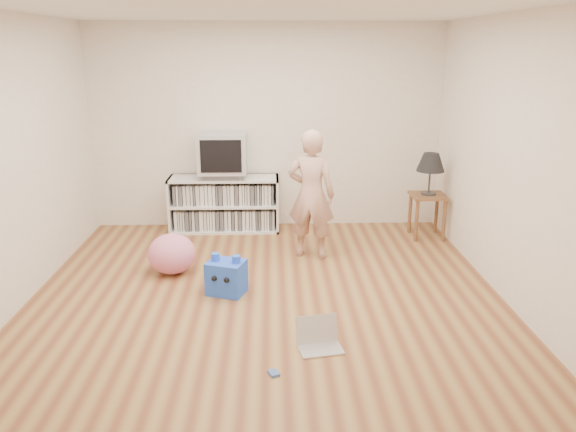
# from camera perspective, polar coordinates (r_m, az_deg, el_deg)

# --- Properties ---
(ground) EXTENTS (4.50, 4.50, 0.00)m
(ground) POSITION_cam_1_polar(r_m,az_deg,el_deg) (5.49, -2.20, -7.93)
(ground) COLOR brown
(ground) RESTS_ON ground
(walls) EXTENTS (4.52, 4.52, 2.60)m
(walls) POSITION_cam_1_polar(r_m,az_deg,el_deg) (5.08, -2.36, 5.50)
(walls) COLOR silver
(walls) RESTS_ON ground
(ceiling) EXTENTS (4.50, 4.50, 0.01)m
(ceiling) POSITION_cam_1_polar(r_m,az_deg,el_deg) (4.99, -2.56, 20.30)
(ceiling) COLOR white
(ceiling) RESTS_ON walls
(media_unit) EXTENTS (1.40, 0.45, 0.70)m
(media_unit) POSITION_cam_1_polar(r_m,az_deg,el_deg) (7.31, -6.47, 1.28)
(media_unit) COLOR white
(media_unit) RESTS_ON ground
(dvd_deck) EXTENTS (0.45, 0.35, 0.07)m
(dvd_deck) POSITION_cam_1_polar(r_m,az_deg,el_deg) (7.20, -6.58, 4.20)
(dvd_deck) COLOR gray
(dvd_deck) RESTS_ON media_unit
(crt_tv) EXTENTS (0.60, 0.53, 0.50)m
(crt_tv) POSITION_cam_1_polar(r_m,az_deg,el_deg) (7.14, -6.66, 6.43)
(crt_tv) COLOR #ABABB0
(crt_tv) RESTS_ON dvd_deck
(side_table) EXTENTS (0.42, 0.42, 0.55)m
(side_table) POSITION_cam_1_polar(r_m,az_deg,el_deg) (7.16, 13.99, 1.10)
(side_table) COLOR brown
(side_table) RESTS_ON ground
(table_lamp) EXTENTS (0.34, 0.34, 0.52)m
(table_lamp) POSITION_cam_1_polar(r_m,az_deg,el_deg) (7.04, 14.29, 5.22)
(table_lamp) COLOR #333333
(table_lamp) RESTS_ON side_table
(person) EXTENTS (0.61, 0.49, 1.45)m
(person) POSITION_cam_1_polar(r_m,az_deg,el_deg) (6.22, 2.37, 2.20)
(person) COLOR #D3A190
(person) RESTS_ON ground
(laptop) EXTENTS (0.38, 0.33, 0.23)m
(laptop) POSITION_cam_1_polar(r_m,az_deg,el_deg) (4.58, 3.12, -12.37)
(laptop) COLOR silver
(laptop) RESTS_ON ground
(playing_cards) EXTENTS (0.10, 0.11, 0.02)m
(playing_cards) POSITION_cam_1_polar(r_m,az_deg,el_deg) (4.26, -1.46, -15.66)
(playing_cards) COLOR #4568B8
(playing_cards) RESTS_ON ground
(plush_blue) EXTENTS (0.41, 0.37, 0.40)m
(plush_blue) POSITION_cam_1_polar(r_m,az_deg,el_deg) (5.47, -6.28, -6.16)
(plush_blue) COLOR blue
(plush_blue) RESTS_ON ground
(plush_pink) EXTENTS (0.62, 0.62, 0.42)m
(plush_pink) POSITION_cam_1_polar(r_m,az_deg,el_deg) (6.03, -11.72, -3.78)
(plush_pink) COLOR pink
(plush_pink) RESTS_ON ground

